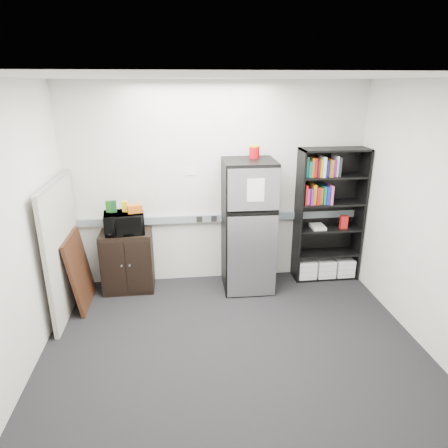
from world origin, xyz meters
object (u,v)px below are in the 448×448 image
cubicle_partition (63,248)px  cabinet (128,261)px  bookshelf (329,217)px  refrigerator (248,226)px  microwave (124,223)px

cubicle_partition → cabinet: (0.68, 0.42, -0.40)m
bookshelf → refrigerator: bearing=-172.9°
bookshelf → cubicle_partition: 3.46m
cubicle_partition → microwave: cubicle_partition is taller
bookshelf → refrigerator: bookshelf is taller
cabinet → refrigerator: refrigerator is taller
cubicle_partition → refrigerator: bearing=8.5°
bookshelf → refrigerator: (-1.15, -0.14, -0.04)m
bookshelf → refrigerator: 1.16m
microwave → refrigerator: refrigerator is taller
microwave → refrigerator: size_ratio=0.28×
cubicle_partition → cabinet: cubicle_partition is taller
cubicle_partition → refrigerator: (2.28, 0.34, 0.06)m
cabinet → refrigerator: 1.67m
bookshelf → refrigerator: size_ratio=1.06×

